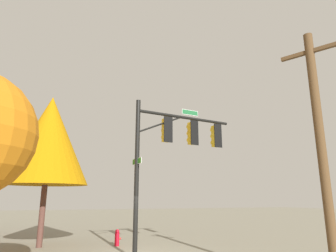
% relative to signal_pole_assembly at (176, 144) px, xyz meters
% --- Properties ---
extents(signal_pole_assembly, '(5.24, 1.47, 6.78)m').
position_rel_signal_pole_assembly_xyz_m(signal_pole_assembly, '(0.00, 0.00, 0.00)').
color(signal_pole_assembly, black).
rests_on(signal_pole_assembly, ground_plane).
extents(utility_pole, '(0.98, 1.63, 7.57)m').
position_rel_signal_pole_assembly_xyz_m(utility_pole, '(2.04, -6.43, -0.99)').
color(utility_pole, brown).
rests_on(utility_pole, ground_plane).
extents(fire_hydrant, '(0.33, 0.24, 0.83)m').
position_rel_signal_pole_assembly_xyz_m(fire_hydrant, '(-1.95, 3.51, -4.51)').
color(fire_hydrant, red).
rests_on(fire_hydrant, ground_plane).
extents(tree_near, '(4.41, 4.41, 8.01)m').
position_rel_signal_pole_assembly_xyz_m(tree_near, '(-5.73, 4.39, 0.63)').
color(tree_near, brown).
rests_on(tree_near, ground_plane).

